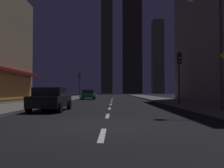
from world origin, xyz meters
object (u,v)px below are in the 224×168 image
fire_hydrant_far_left (68,97)px  street_lamp_right (206,22)px  car_parked_far (88,94)px  car_parked_near (51,99)px  traffic_light_far_left (80,80)px  traffic_light_near_right (179,67)px

fire_hydrant_far_left → street_lamp_right: bearing=-60.0°
car_parked_far → street_lamp_right: (8.98, -23.53, 4.33)m
car_parked_near → car_parked_far: 21.88m
car_parked_near → traffic_light_far_left: 25.85m
car_parked_far → traffic_light_far_left: 4.89m
car_parked_near → street_lamp_right: street_lamp_right is taller
traffic_light_far_left → car_parked_far: bearing=-63.3°
fire_hydrant_far_left → street_lamp_right: (11.28, -19.52, 4.61)m
fire_hydrant_far_left → traffic_light_far_left: bearing=87.1°
street_lamp_right → traffic_light_near_right: bearing=88.8°
car_parked_near → fire_hydrant_far_left: size_ratio=6.48×
traffic_light_near_right → car_parked_near: bearing=-154.5°
fire_hydrant_far_left → street_lamp_right: street_lamp_right is taller
car_parked_near → car_parked_far: bearing=90.0°
car_parked_near → car_parked_far: (0.00, 21.88, 0.00)m
car_parked_far → traffic_light_far_left: (-1.90, 3.78, 2.45)m
traffic_light_near_right → street_lamp_right: (-0.12, -5.98, 1.87)m
car_parked_far → fire_hydrant_far_left: 4.64m
traffic_light_near_right → traffic_light_far_left: bearing=117.3°
street_lamp_right → car_parked_near: bearing=169.6°
traffic_light_near_right → street_lamp_right: size_ratio=0.64×
traffic_light_near_right → street_lamp_right: 6.27m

